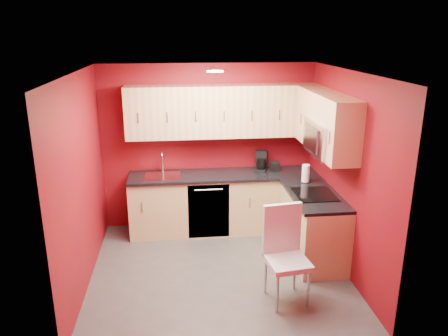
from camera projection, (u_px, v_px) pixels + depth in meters
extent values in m
plane|color=#474442|center=(218.00, 270.00, 5.61)|extent=(3.20, 3.20, 0.00)
plane|color=white|center=(218.00, 72.00, 4.86)|extent=(3.20, 3.20, 0.00)
plane|color=maroon|center=(208.00, 147.00, 6.66)|extent=(3.20, 0.00, 3.20)
plane|color=maroon|center=(235.00, 234.00, 3.82)|extent=(3.20, 0.00, 3.20)
plane|color=maroon|center=(81.00, 183.00, 5.07)|extent=(0.00, 3.00, 3.00)
plane|color=maroon|center=(346.00, 174.00, 5.41)|extent=(0.00, 3.00, 3.00)
cube|color=#D2B678|center=(224.00, 203.00, 6.64)|extent=(2.80, 0.60, 0.87)
cube|color=#D2B678|center=(313.00, 226.00, 5.86)|extent=(0.60, 1.30, 0.87)
cube|color=black|center=(224.00, 175.00, 6.49)|extent=(2.80, 0.63, 0.04)
cube|color=black|center=(314.00, 195.00, 5.70)|extent=(0.63, 1.27, 0.04)
cube|color=tan|center=(223.00, 111.00, 6.34)|extent=(2.80, 0.35, 0.75)
cube|color=tan|center=(314.00, 115.00, 6.03)|extent=(0.35, 0.57, 0.75)
cube|color=tan|center=(345.00, 134.00, 4.94)|extent=(0.35, 0.22, 0.75)
cube|color=tan|center=(332.00, 108.00, 5.34)|extent=(0.35, 0.76, 0.33)
cube|color=silver|center=(328.00, 138.00, 5.45)|extent=(0.40, 0.76, 0.42)
cube|color=black|center=(313.00, 139.00, 5.43)|extent=(0.02, 0.62, 0.33)
cylinder|color=silver|center=(317.00, 143.00, 5.21)|extent=(0.02, 0.02, 0.29)
cube|color=black|center=(315.00, 194.00, 5.66)|extent=(0.50, 0.55, 0.01)
cube|color=silver|center=(163.00, 176.00, 6.38)|extent=(0.52, 0.42, 0.02)
cylinder|color=silver|center=(163.00, 164.00, 6.53)|extent=(0.02, 0.02, 0.26)
torus|color=silver|center=(162.00, 157.00, 6.43)|extent=(0.02, 0.16, 0.16)
cylinder|color=silver|center=(162.00, 162.00, 6.38)|extent=(0.02, 0.02, 0.12)
cube|color=black|center=(209.00, 211.00, 6.34)|extent=(0.60, 0.02, 0.82)
cylinder|color=white|center=(215.00, 71.00, 5.15)|extent=(0.20, 0.20, 0.01)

